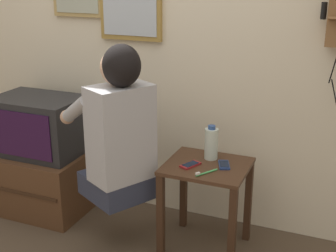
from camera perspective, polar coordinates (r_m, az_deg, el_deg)
The scene contains 9 objects.
wall_back at distance 3.05m, azimuth -0.72°, elevation 11.99°, with size 6.80×0.05×2.55m.
side_table at distance 2.78m, azimuth 4.71°, elevation -7.17°, with size 0.48×0.43×0.55m.
person at distance 2.67m, azimuth -6.05°, elevation -0.31°, with size 0.61×0.55×0.93m.
tv_stand at distance 3.44m, azimuth -14.31°, elevation -6.30°, with size 0.60×0.56×0.42m.
television at distance 3.30m, azimuth -15.46°, elevation 0.09°, with size 0.59×0.41×0.39m.
cell_phone_held at distance 2.70m, azimuth 2.75°, elevation -4.74°, with size 0.10×0.14×0.01m.
cell_phone_spare at distance 2.72m, azimuth 6.85°, elevation -4.72°, with size 0.10×0.14×0.01m.
water_bottle at distance 2.78m, azimuth 5.30°, elevation -2.12°, with size 0.08×0.08×0.21m.
toothbrush at distance 2.61m, azimuth 4.52°, elevation -5.70°, with size 0.09×0.13×0.02m.
Camera 1 is at (1.20, -1.72, 1.65)m, focal length 50.00 mm.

